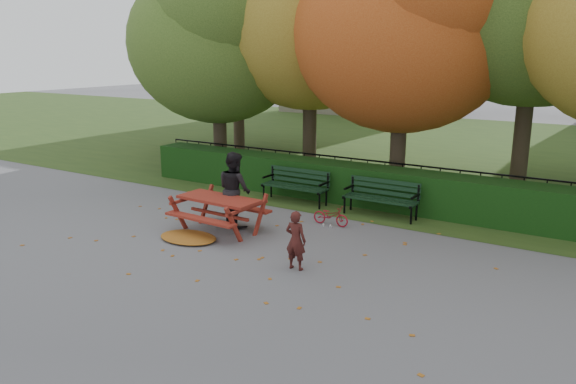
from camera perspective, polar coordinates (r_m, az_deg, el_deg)
The scene contains 15 objects.
ground at distance 11.20m, azimuth -3.27°, elevation -6.19°, with size 90.00×90.00×0.00m, color slate.
grass_strip at distance 23.69m, azimuth 16.66°, elevation 4.14°, with size 90.00×90.00×0.00m, color #273E17.
hedge at distance 14.80m, azimuth 6.78°, elevation 0.83°, with size 13.00×0.90×1.00m, color black.
iron_fence at distance 15.50m, azimuth 8.05°, elevation 1.53°, with size 14.00×0.04×1.02m.
tree_a at distance 18.09m, azimuth -6.89°, elevation 16.07°, with size 5.88×5.60×7.48m.
tree_c at distance 15.47m, azimuth 12.62°, elevation 17.31°, with size 6.30×6.00×8.00m.
tree_f at distance 22.24m, azimuth -4.91°, elevation 18.77°, with size 6.93×6.60×9.19m.
bench_left at distance 14.70m, azimuth 0.86°, elevation 0.91°, with size 1.80×0.57×0.88m.
bench_right at distance 13.66m, azimuth 9.51°, elevation -0.32°, with size 1.80×0.57×0.88m.
picnic_table at distance 12.36m, azimuth -7.04°, elevation -1.35°, with size 1.89×1.54×0.89m.
leaf_pile at distance 12.13m, azimuth -10.10°, elevation -4.54°, with size 1.33×0.92×0.09m, color brown.
leaf_scatter at distance 11.43m, azimuth -2.40°, elevation -5.72°, with size 9.00×5.70×0.01m, color brown, non-canonical shape.
child at distance 10.20m, azimuth 0.79°, elevation -4.93°, with size 0.40×0.26×1.11m, color #3F1714.
adult at distance 12.69m, azimuth -5.45°, elevation 0.27°, with size 0.83×0.65×1.72m, color black.
bicycle at distance 12.88m, azimuth 4.37°, elevation -2.40°, with size 0.30×0.87×0.46m, color maroon.
Camera 1 is at (6.08, -8.56, 3.90)m, focal length 35.00 mm.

